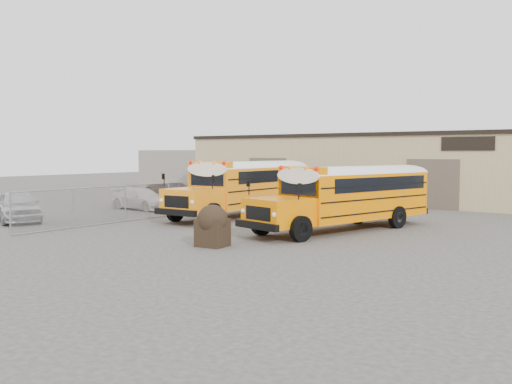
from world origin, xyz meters
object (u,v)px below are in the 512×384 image
Objects in this scene: car_silver at (18,206)px; school_bus_left at (303,179)px; school_bus_right at (425,187)px; car_white at (142,199)px; tarp_bundle at (212,225)px; car_dark at (172,195)px.

school_bus_left is at bearing -1.42° from car_silver.
school_bus_right is 2.23× the size of car_silver.
tarp_bundle is at bearing -118.55° from car_white.
tarp_bundle is 14.35m from car_white.
car_silver is 7.70m from car_white.
car_dark reaches higher than car_white.
car_silver is (-7.24, -14.99, -0.96)m from school_bus_left.
tarp_bundle is at bearing -70.36° from school_bus_left.
car_dark is (-15.00, -2.88, -0.91)m from school_bus_right.
car_dark is at bearing 139.95° from tarp_bundle.
car_dark is at bearing -169.14° from school_bus_right.
school_bus_left is 15.95m from tarp_bundle.
car_silver is at bearing -115.78° from school_bus_left.
school_bus_right reaches higher than car_silver.
tarp_bundle reaches higher than car_dark.
school_bus_left is at bearing -46.23° from car_dark.
car_silver is at bearing -141.25° from school_bus_right.
car_dark is at bearing 19.37° from car_silver.
car_silver reaches higher than tarp_bundle.
school_bus_right is 6.61× the size of tarp_bundle.
tarp_bundle is 0.34× the size of car_silver.
school_bus_left is 6.74× the size of tarp_bundle.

